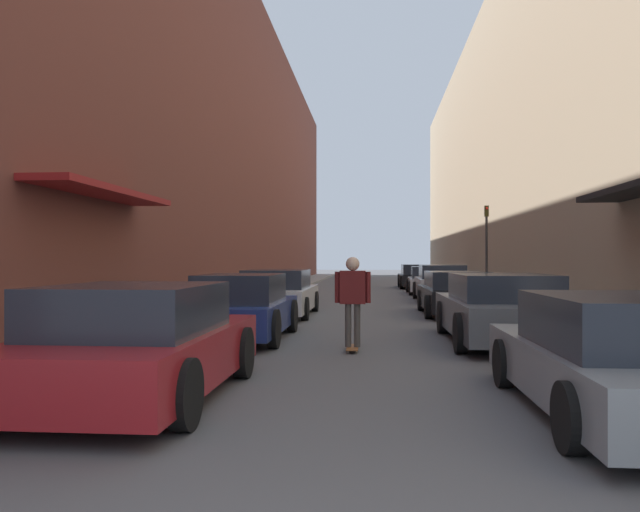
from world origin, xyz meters
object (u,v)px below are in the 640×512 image
parked_car_right_5 (417,277)px  parked_car_left_2 (278,294)px  parked_car_left_1 (242,308)px  skateboarder (353,293)px  parked_car_right_3 (441,284)px  parked_car_right_1 (500,309)px  parked_car_right_2 (456,294)px  parked_car_left_0 (138,344)px  parked_car_right_0 (615,359)px  parked_car_right_4 (429,281)px  traffic_light (487,240)px

parked_car_right_5 → parked_car_left_2: bearing=-106.8°
parked_car_left_1 → skateboarder: 2.68m
parked_car_right_3 → parked_car_right_1: bearing=-90.6°
parked_car_right_5 → skateboarder: skateboarder is taller
parked_car_right_2 → parked_car_right_3: parked_car_right_3 is taller
parked_car_left_0 → skateboarder: 4.62m
parked_car_right_3 → skateboarder: bearing=-102.6°
parked_car_left_2 → parked_car_right_2: (5.08, 0.64, -0.02)m
parked_car_right_0 → parked_car_right_4: (0.01, 22.20, 0.01)m
parked_car_right_2 → traffic_light: 8.57m
parked_car_left_2 → parked_car_right_5: bearing=73.2°
parked_car_right_2 → parked_car_right_5: size_ratio=1.03×
parked_car_right_3 → traffic_light: size_ratio=1.18×
parked_car_right_1 → parked_car_left_2: bearing=133.8°
parked_car_left_0 → parked_car_right_5: size_ratio=1.01×
traffic_light → parked_car_left_0: bearing=-110.9°
parked_car_right_5 → traffic_light: traffic_light is taller
parked_car_right_1 → parked_car_right_3: 11.79m
parked_car_right_2 → parked_car_right_3: (0.19, 5.77, 0.06)m
parked_car_right_0 → parked_car_right_5: bearing=90.3°
parked_car_right_2 → parked_car_right_3: size_ratio=1.00×
parked_car_left_0 → traffic_light: size_ratio=1.14×
parked_car_right_0 → parked_car_right_2: (-0.13, 11.58, 0.01)m
parked_car_right_1 → parked_car_right_5: bearing=90.2°
parked_car_left_2 → traffic_light: (7.37, 8.70, 1.76)m
parked_car_left_1 → parked_car_left_0: bearing=-90.8°
parked_car_left_0 → parked_car_left_2: parked_car_left_0 is taller
parked_car_right_1 → skateboarder: size_ratio=2.81×
parked_car_right_3 → parked_car_right_4: size_ratio=1.08×
parked_car_left_1 → skateboarder: (2.26, -1.37, 0.38)m
parked_car_left_0 → parked_car_right_4: bearing=76.6°
parked_car_right_3 → skateboarder: skateboarder is taller
parked_car_right_1 → parked_car_right_3: bearing=89.4°
parked_car_left_1 → parked_car_right_4: bearing=72.8°
parked_car_right_1 → parked_car_right_4: parked_car_right_1 is taller
parked_car_right_1 → skateboarder: (-2.79, -1.24, 0.36)m
parked_car_right_0 → parked_car_left_1: bearing=131.9°
parked_car_left_0 → parked_car_right_4: size_ratio=1.05×
parked_car_right_3 → parked_car_right_5: bearing=91.1°
parked_car_left_0 → parked_car_right_5: 27.88m
parked_car_right_2 → traffic_light: (2.29, 8.07, 1.78)m
parked_car_right_3 → parked_car_right_2: bearing=-91.9°
parked_car_left_2 → parked_car_right_5: size_ratio=1.07×
parked_car_left_1 → parked_car_right_5: 22.64m
parked_car_left_2 → parked_car_right_0: parked_car_left_2 is taller
parked_car_right_3 → parked_car_right_5: size_ratio=1.04×
parked_car_right_4 → traffic_light: (2.15, -2.56, 1.78)m
parked_car_left_1 → parked_car_right_5: parked_car_left_1 is taller
parked_car_right_0 → parked_car_left_2: bearing=115.5°
parked_car_left_2 → traffic_light: bearing=49.8°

